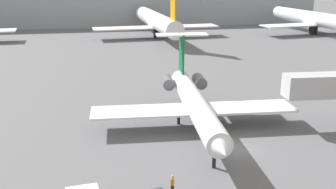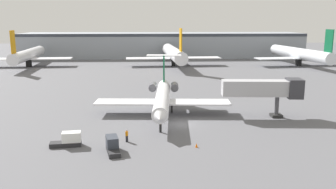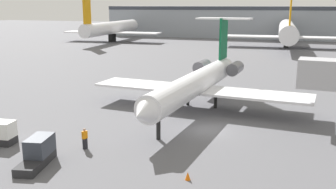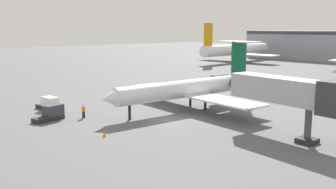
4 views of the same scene
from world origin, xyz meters
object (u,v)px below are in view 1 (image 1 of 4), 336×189
at_px(regional_jet, 194,101).
at_px(ground_crew_marshaller, 172,185).
at_px(parked_airliner_centre, 315,19).
at_px(parked_airliner_west_mid, 156,21).

xyz_separation_m(regional_jet, ground_crew_marshaller, (-5.26, -14.55, -2.27)).
height_order(ground_crew_marshaller, parked_airliner_centre, parked_airliner_centre).
height_order(regional_jet, ground_crew_marshaller, regional_jet).
bearing_deg(parked_airliner_centre, regional_jet, -128.11).
bearing_deg(ground_crew_marshaller, parked_airliner_centre, 54.76).
distance_m(regional_jet, parked_airliner_centre, 82.10).
bearing_deg(parked_airliner_west_mid, parked_airliner_centre, -2.23).
relative_size(parked_airliner_west_mid, parked_airliner_centre, 1.06).
height_order(regional_jet, parked_airliner_west_mid, parked_airliner_west_mid).
distance_m(regional_jet, ground_crew_marshaller, 15.64).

